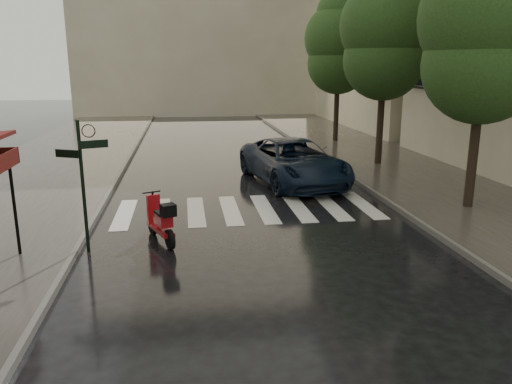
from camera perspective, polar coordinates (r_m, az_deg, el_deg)
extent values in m
plane|color=black|center=(9.60, -14.49, -12.59)|extent=(120.00, 120.00, 0.00)
cube|color=#38332D|center=(21.70, -23.09, 1.90)|extent=(6.00, 60.00, 0.12)
cube|color=#38332D|center=(22.85, 15.48, 3.10)|extent=(5.50, 60.00, 0.12)
cube|color=#595651|center=(21.11, -15.08, 2.29)|extent=(0.12, 60.00, 0.16)
cube|color=#595651|center=(21.88, 8.74, 3.02)|extent=(0.12, 60.00, 0.16)
cube|color=silver|center=(15.25, -14.80, -2.46)|extent=(0.50, 3.20, 0.01)
cube|color=silver|center=(15.16, -10.86, -2.34)|extent=(0.50, 3.20, 0.01)
cube|color=silver|center=(15.14, -6.89, -2.20)|extent=(0.50, 3.20, 0.01)
cube|color=silver|center=(15.20, -2.92, -2.05)|extent=(0.50, 3.20, 0.01)
cube|color=silver|center=(15.32, 0.99, -1.90)|extent=(0.50, 3.20, 0.01)
cube|color=silver|center=(15.52, 4.82, -1.74)|extent=(0.50, 3.20, 0.01)
cube|color=silver|center=(15.78, 8.54, -1.58)|extent=(0.50, 3.20, 0.01)
cube|color=silver|center=(16.11, 12.12, -1.42)|extent=(0.50, 3.20, 0.01)
cylinder|color=black|center=(12.27, -25.92, -1.23)|extent=(0.07, 0.07, 2.35)
cylinder|color=black|center=(12.08, -19.15, 0.46)|extent=(0.08, 0.08, 3.10)
cube|color=black|center=(11.84, -18.11, 5.22)|extent=(0.62, 0.26, 0.18)
cube|color=black|center=(11.98, -20.77, 4.12)|extent=(0.56, 0.29, 0.18)
cylinder|color=black|center=(16.09, 23.75, 5.84)|extent=(0.28, 0.28, 4.26)
sphere|color=#1B3112|center=(15.96, 24.50, 13.13)|extent=(3.40, 3.40, 3.40)
sphere|color=#1B3112|center=(16.02, 24.99, 17.73)|extent=(3.80, 3.80, 3.80)
cylinder|color=black|center=(22.25, 14.08, 8.89)|extent=(0.28, 0.28, 4.48)
sphere|color=#1B3112|center=(22.17, 14.43, 14.45)|extent=(3.40, 3.40, 3.40)
sphere|color=#1B3112|center=(22.23, 14.65, 17.96)|extent=(3.80, 3.80, 3.80)
cylinder|color=black|center=(28.90, 9.20, 10.15)|extent=(0.28, 0.28, 4.37)
sphere|color=#1B3112|center=(28.83, 9.37, 14.33)|extent=(3.40, 3.40, 3.40)
sphere|color=#1B3112|center=(28.87, 9.48, 16.96)|extent=(3.80, 3.80, 3.80)
sphere|color=#1B3112|center=(28.96, 9.59, 19.42)|extent=(2.60, 2.60, 2.60)
cylinder|color=black|center=(12.10, -9.81, -5.37)|extent=(0.28, 0.49, 0.49)
cylinder|color=black|center=(13.25, -11.73, -3.73)|extent=(0.28, 0.49, 0.49)
cube|color=maroon|center=(12.67, -10.87, -4.14)|extent=(0.75, 1.34, 0.10)
cube|color=maroon|center=(12.35, -10.55, -3.12)|extent=(0.49, 0.63, 0.29)
cube|color=maroon|center=(12.97, -11.62, -1.95)|extent=(0.35, 0.23, 0.76)
cylinder|color=black|center=(12.96, -11.86, -0.02)|extent=(0.45, 0.21, 0.04)
cube|color=black|center=(11.91, -10.01, -2.05)|extent=(0.42, 0.40, 0.29)
imported|color=black|center=(18.58, 4.32, 3.49)|extent=(3.68, 6.25, 1.63)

